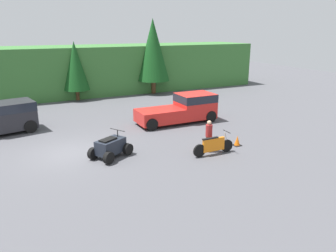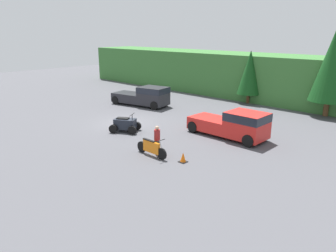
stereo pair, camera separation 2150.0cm
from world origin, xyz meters
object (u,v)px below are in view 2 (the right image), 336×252
object	(u,v)px
quad_atv	(125,125)
traffic_cone	(183,158)
rider_person	(157,139)
dirt_bike	(152,148)
pickup_truck_second	(145,96)
pickup_truck_red	(235,124)

from	to	relation	value
quad_atv	traffic_cone	bearing A→B (deg)	-42.11
quad_atv	rider_person	distance (m)	4.97
dirt_bike	traffic_cone	size ratio (longest dim) A/B	4.18
quad_atv	rider_person	xyz separation A→B (m)	(4.72, -1.49, 0.40)
quad_atv	traffic_cone	size ratio (longest dim) A/B	4.23
quad_atv	pickup_truck_second	bearing A→B (deg)	97.63
dirt_bike	traffic_cone	world-z (taller)	dirt_bike
traffic_cone	rider_person	bearing A→B (deg)	-177.62
pickup_truck_red	traffic_cone	size ratio (longest dim) A/B	9.77
pickup_truck_second	rider_person	bearing A→B (deg)	-51.00
pickup_truck_second	dirt_bike	xyz separation A→B (m)	(9.76, -8.48, -0.51)
pickup_truck_red	dirt_bike	xyz separation A→B (m)	(-1.59, -5.98, -0.51)
dirt_bike	pickup_truck_red	bearing A→B (deg)	75.20
quad_atv	traffic_cone	distance (m)	6.77
pickup_truck_second	quad_atv	world-z (taller)	pickup_truck_second
rider_person	traffic_cone	xyz separation A→B (m)	(1.90, 0.08, -0.65)
pickup_truck_red	traffic_cone	xyz separation A→B (m)	(0.30, -5.45, -0.72)
pickup_truck_red	dirt_bike	world-z (taller)	pickup_truck_red
rider_person	pickup_truck_red	bearing A→B (deg)	68.84
rider_person	traffic_cone	bearing A→B (deg)	-2.70
pickup_truck_second	quad_atv	size ratio (longest dim) A/B	2.52
pickup_truck_red	quad_atv	xyz separation A→B (m)	(-6.32, -4.03, -0.47)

